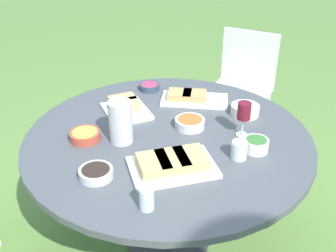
{
  "coord_description": "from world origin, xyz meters",
  "views": [
    {
      "loc": [
        -0.05,
        1.85,
        1.86
      ],
      "look_at": [
        0.0,
        0.0,
        0.79
      ],
      "focal_mm": 45.0,
      "sensor_mm": 36.0,
      "label": 1
    }
  ],
  "objects_px": {
    "chair_far_back": "(243,80)",
    "wine_glass": "(244,112)",
    "dining_table": "(168,150)",
    "water_pitcher": "(121,122)"
  },
  "relations": [
    {
      "from": "dining_table",
      "to": "water_pitcher",
      "type": "height_order",
      "value": "water_pitcher"
    },
    {
      "from": "wine_glass",
      "to": "water_pitcher",
      "type": "bearing_deg",
      "value": 6.97
    },
    {
      "from": "water_pitcher",
      "to": "chair_far_back",
      "type": "bearing_deg",
      "value": -122.32
    },
    {
      "from": "chair_far_back",
      "to": "wine_glass",
      "type": "relative_size",
      "value": 4.78
    },
    {
      "from": "chair_far_back",
      "to": "wine_glass",
      "type": "bearing_deg",
      "value": 81.57
    },
    {
      "from": "chair_far_back",
      "to": "water_pitcher",
      "type": "distance_m",
      "value": 1.51
    },
    {
      "from": "chair_far_back",
      "to": "wine_glass",
      "type": "height_order",
      "value": "wine_glass"
    },
    {
      "from": "dining_table",
      "to": "water_pitcher",
      "type": "distance_m",
      "value": 0.31
    },
    {
      "from": "dining_table",
      "to": "water_pitcher",
      "type": "xyz_separation_m",
      "value": [
        0.23,
        0.05,
        0.2
      ]
    },
    {
      "from": "wine_glass",
      "to": "dining_table",
      "type": "bearing_deg",
      "value": 3.28
    }
  ]
}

